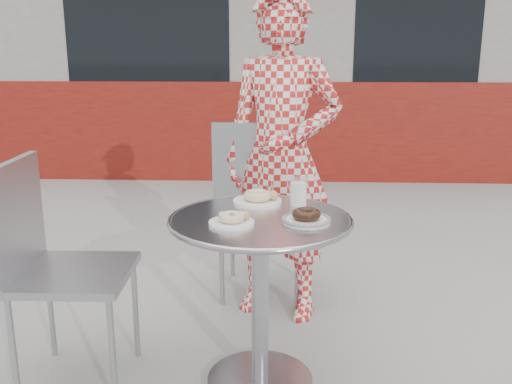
{
  "coord_description": "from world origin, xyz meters",
  "views": [
    {
      "loc": [
        0.11,
        -2.07,
        1.35
      ],
      "look_at": [
        0.01,
        0.11,
        0.78
      ],
      "focal_mm": 40.0,
      "sensor_mm": 36.0,
      "label": 1
    }
  ],
  "objects_px": {
    "chair_left": "(74,316)",
    "plate_near": "(232,220)",
    "plate_checker": "(306,218)",
    "bistro_table": "(260,261)",
    "milk_cup": "(298,193)",
    "seated_person": "(281,158)",
    "plate_far": "(258,198)",
    "chair_far": "(263,241)"
  },
  "relations": [
    {
      "from": "chair_left",
      "to": "plate_near",
      "type": "relative_size",
      "value": 5.5
    },
    {
      "from": "chair_left",
      "to": "plate_checker",
      "type": "distance_m",
      "value": 1.03
    },
    {
      "from": "bistro_table",
      "to": "milk_cup",
      "type": "relative_size",
      "value": 6.24
    },
    {
      "from": "seated_person",
      "to": "plate_far",
      "type": "relative_size",
      "value": 8.05
    },
    {
      "from": "chair_far",
      "to": "chair_left",
      "type": "bearing_deg",
      "value": 54.12
    },
    {
      "from": "chair_left",
      "to": "plate_near",
      "type": "xyz_separation_m",
      "value": [
        0.65,
        -0.09,
        0.45
      ]
    },
    {
      "from": "seated_person",
      "to": "plate_far",
      "type": "bearing_deg",
      "value": -83.8
    },
    {
      "from": "plate_near",
      "to": "chair_left",
      "type": "bearing_deg",
      "value": 172.24
    },
    {
      "from": "chair_far",
      "to": "plate_far",
      "type": "distance_m",
      "value": 0.82
    },
    {
      "from": "plate_near",
      "to": "plate_checker",
      "type": "distance_m",
      "value": 0.27
    },
    {
      "from": "plate_far",
      "to": "plate_near",
      "type": "bearing_deg",
      "value": -106.06
    },
    {
      "from": "plate_checker",
      "to": "milk_cup",
      "type": "relative_size",
      "value": 1.61
    },
    {
      "from": "bistro_table",
      "to": "plate_far",
      "type": "height_order",
      "value": "plate_far"
    },
    {
      "from": "chair_far",
      "to": "chair_left",
      "type": "relative_size",
      "value": 1.06
    },
    {
      "from": "plate_far",
      "to": "plate_checker",
      "type": "height_order",
      "value": "plate_far"
    },
    {
      "from": "seated_person",
      "to": "plate_near",
      "type": "height_order",
      "value": "seated_person"
    },
    {
      "from": "chair_left",
      "to": "plate_far",
      "type": "xyz_separation_m",
      "value": [
        0.74,
        0.2,
        0.45
      ]
    },
    {
      "from": "plate_near",
      "to": "seated_person",
      "type": "bearing_deg",
      "value": 77.02
    },
    {
      "from": "plate_far",
      "to": "plate_near",
      "type": "relative_size",
      "value": 1.2
    },
    {
      "from": "chair_left",
      "to": "milk_cup",
      "type": "relative_size",
      "value": 8.06
    },
    {
      "from": "chair_left",
      "to": "milk_cup",
      "type": "xyz_separation_m",
      "value": [
        0.9,
        0.18,
        0.48
      ]
    },
    {
      "from": "plate_checker",
      "to": "bistro_table",
      "type": "bearing_deg",
      "value": 164.67
    },
    {
      "from": "plate_near",
      "to": "milk_cup",
      "type": "xyz_separation_m",
      "value": [
        0.25,
        0.27,
        0.04
      ]
    },
    {
      "from": "chair_far",
      "to": "milk_cup",
      "type": "height_order",
      "value": "chair_far"
    },
    {
      "from": "seated_person",
      "to": "plate_near",
      "type": "xyz_separation_m",
      "value": [
        -0.18,
        -0.77,
        -0.08
      ]
    },
    {
      "from": "bistro_table",
      "to": "plate_near",
      "type": "relative_size",
      "value": 4.26
    },
    {
      "from": "bistro_table",
      "to": "milk_cup",
      "type": "bearing_deg",
      "value": 50.39
    },
    {
      "from": "chair_far",
      "to": "plate_near",
      "type": "relative_size",
      "value": 5.85
    },
    {
      "from": "seated_person",
      "to": "plate_checker",
      "type": "height_order",
      "value": "seated_person"
    },
    {
      "from": "bistro_table",
      "to": "milk_cup",
      "type": "height_order",
      "value": "milk_cup"
    },
    {
      "from": "seated_person",
      "to": "plate_near",
      "type": "relative_size",
      "value": 9.67
    },
    {
      "from": "bistro_table",
      "to": "chair_left",
      "type": "relative_size",
      "value": 0.77
    },
    {
      "from": "plate_far",
      "to": "milk_cup",
      "type": "height_order",
      "value": "milk_cup"
    },
    {
      "from": "chair_left",
      "to": "milk_cup",
      "type": "height_order",
      "value": "chair_left"
    },
    {
      "from": "plate_far",
      "to": "chair_far",
      "type": "bearing_deg",
      "value": 90.3
    },
    {
      "from": "seated_person",
      "to": "chair_left",
      "type": "bearing_deg",
      "value": -123.54
    },
    {
      "from": "plate_near",
      "to": "plate_checker",
      "type": "bearing_deg",
      "value": 8.2
    },
    {
      "from": "bistro_table",
      "to": "milk_cup",
      "type": "distance_m",
      "value": 0.33
    },
    {
      "from": "plate_far",
      "to": "plate_near",
      "type": "xyz_separation_m",
      "value": [
        -0.08,
        -0.29,
        -0.0
      ]
    },
    {
      "from": "chair_left",
      "to": "plate_near",
      "type": "height_order",
      "value": "chair_left"
    },
    {
      "from": "chair_left",
      "to": "plate_checker",
      "type": "xyz_separation_m",
      "value": [
        0.93,
        -0.05,
        0.44
      ]
    },
    {
      "from": "chair_far",
      "to": "seated_person",
      "type": "distance_m",
      "value": 0.56
    }
  ]
}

